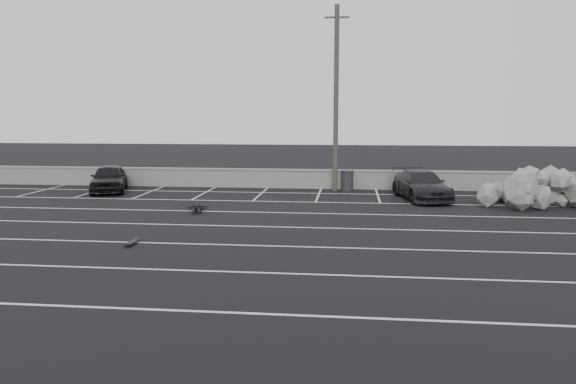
# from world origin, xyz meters

# --- Properties ---
(ground) EXTENTS (120.00, 120.00, 0.00)m
(ground) POSITION_xyz_m (0.00, 0.00, 0.00)
(ground) COLOR black
(ground) RESTS_ON ground
(seawall) EXTENTS (50.00, 0.45, 1.06)m
(seawall) POSITION_xyz_m (0.00, 14.00, 0.55)
(seawall) COLOR gray
(seawall) RESTS_ON ground
(stall_lines) EXTENTS (36.00, 20.05, 0.01)m
(stall_lines) POSITION_xyz_m (-0.08, 4.41, 0.00)
(stall_lines) COLOR silver
(stall_lines) RESTS_ON ground
(car_left) EXTENTS (2.98, 4.58, 1.45)m
(car_left) POSITION_xyz_m (-10.15, 11.39, 0.73)
(car_left) COLOR black
(car_left) RESTS_ON ground
(car_right) EXTENTS (2.83, 5.07, 1.39)m
(car_right) POSITION_xyz_m (6.03, 10.52, 0.70)
(car_right) COLOR black
(car_right) RESTS_ON ground
(utility_pole) EXTENTS (1.30, 0.26, 9.73)m
(utility_pole) POSITION_xyz_m (1.78, 13.20, 4.93)
(utility_pole) COLOR #4C4238
(utility_pole) RESTS_ON ground
(trash_bin) EXTENTS (0.71, 0.71, 1.08)m
(trash_bin) POSITION_xyz_m (2.43, 13.39, 0.55)
(trash_bin) COLOR #29282B
(trash_bin) RESTS_ON ground
(riprap_pile) EXTENTS (5.74, 4.56, 1.39)m
(riprap_pile) POSITION_xyz_m (11.31, 9.03, 0.51)
(riprap_pile) COLOR #A09C96
(riprap_pile) RESTS_ON ground
(person) EXTENTS (1.87, 2.59, 0.44)m
(person) POSITION_xyz_m (-3.93, 6.24, 0.22)
(person) COLOR black
(person) RESTS_ON ground
(skateboard) EXTENTS (0.24, 0.84, 0.10)m
(skateboard) POSITION_xyz_m (-4.22, -0.28, 0.08)
(skateboard) COLOR black
(skateboard) RESTS_ON ground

